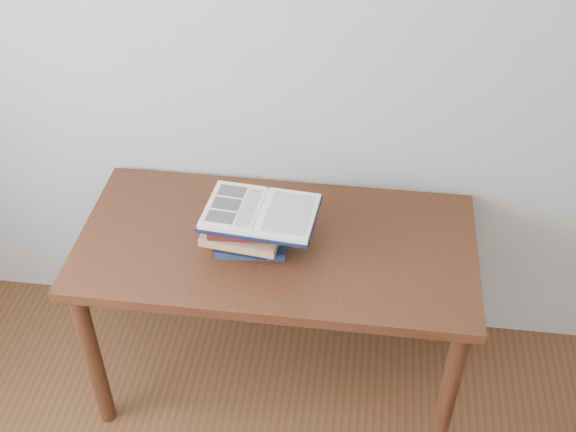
# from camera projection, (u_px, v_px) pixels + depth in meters

# --- Properties ---
(desk) EXTENTS (1.37, 0.69, 0.73)m
(desk) POSITION_uv_depth(u_px,v_px,m) (277.00, 262.00, 2.54)
(desk) COLOR #4C2713
(desk) RESTS_ON ground
(book_stack) EXTENTS (0.28, 0.22, 0.14)m
(book_stack) POSITION_uv_depth(u_px,v_px,m) (246.00, 232.00, 2.41)
(book_stack) COLOR navy
(book_stack) RESTS_ON desk
(open_book) EXTENTS (0.39, 0.28, 0.03)m
(open_book) POSITION_uv_depth(u_px,v_px,m) (261.00, 212.00, 2.35)
(open_book) COLOR black
(open_book) RESTS_ON book_stack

